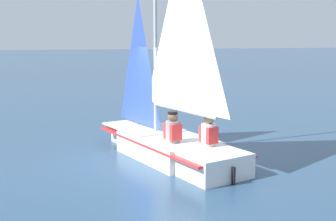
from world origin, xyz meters
name	(u,v)px	position (x,y,z in m)	size (l,w,h in m)	color
ground_plane	(168,157)	(0.00, 0.00, 0.00)	(260.00, 260.00, 0.00)	#2D4C6B
sailboat_main	(169,128)	(0.01, -0.04, 0.71)	(2.16, 4.49, 5.02)	white
sailor_helm	(173,136)	(-0.12, -0.55, 0.63)	(0.35, 0.38, 1.16)	black
sailor_crew	(208,139)	(0.45, -1.10, 0.63)	(0.35, 0.38, 1.16)	black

